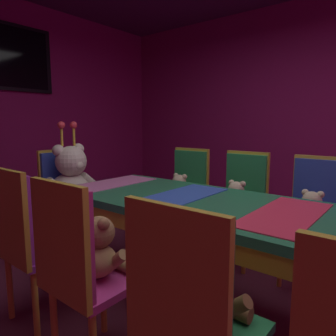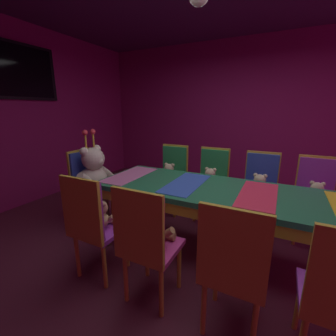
{
  "view_description": "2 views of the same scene",
  "coord_description": "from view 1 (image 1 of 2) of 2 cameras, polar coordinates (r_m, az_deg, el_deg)",
  "views": [
    {
      "loc": [
        -1.69,
        -0.89,
        1.24
      ],
      "look_at": [
        -0.21,
        0.31,
        0.96
      ],
      "focal_mm": 33.17,
      "sensor_mm": 36.0,
      "label": 1
    },
    {
      "loc": [
        -2.13,
        -0.5,
        1.51
      ],
      "look_at": [
        0.03,
        0.59,
        0.88
      ],
      "focal_mm": 24.34,
      "sensor_mm": 36.0,
      "label": 2
    }
  ],
  "objects": [
    {
      "name": "ground_plane",
      "position": [
        2.28,
        10.32,
        -24.88
      ],
      "size": [
        7.9,
        7.9,
        0.0
      ],
      "primitive_type": "plane",
      "color": "#591E33"
    },
    {
      "name": "wall_right",
      "position": [
        4.39,
        27.54,
        9.36
      ],
      "size": [
        0.12,
        6.4,
        2.8
      ],
      "primitive_type": "cube",
      "color": "#8C1959",
      "rests_on": "ground_plane"
    },
    {
      "name": "banquet_table",
      "position": [
        2.0,
        10.8,
        -8.92
      ],
      "size": [
        0.9,
        2.53,
        0.75
      ],
      "color": "#26724C",
      "rests_on": "ground_plane"
    },
    {
      "name": "chair_left_1",
      "position": [
        1.18,
        3.5,
        -24.55
      ],
      "size": [
        0.42,
        0.41,
        0.98
      ],
      "color": "#268C4C",
      "rests_on": "ground_plane"
    },
    {
      "name": "teddy_left_1",
      "position": [
        1.29,
        7.55,
        -21.75
      ],
      "size": [
        0.26,
        0.34,
        0.32
      ],
      "color": "brown",
      "rests_on": "chair_left_1"
    },
    {
      "name": "chair_left_2",
      "position": [
        1.59,
        -16.61,
        -15.92
      ],
      "size": [
        0.42,
        0.41,
        0.98
      ],
      "color": "#CC338C",
      "rests_on": "ground_plane"
    },
    {
      "name": "teddy_left_2",
      "position": [
        1.67,
        -12.33,
        -14.53
      ],
      "size": [
        0.27,
        0.34,
        0.33
      ],
      "color": "#9E7247",
      "rests_on": "chair_left_2"
    },
    {
      "name": "chair_left_3",
      "position": [
        2.07,
        -24.99,
        -10.67
      ],
      "size": [
        0.42,
        0.41,
        0.98
      ],
      "color": "purple",
      "rests_on": "ground_plane"
    },
    {
      "name": "teddy_left_3",
      "position": [
        2.14,
        -21.48,
        -10.63
      ],
      "size": [
        0.21,
        0.27,
        0.26
      ],
      "color": "tan",
      "rests_on": "chair_left_3"
    },
    {
      "name": "chair_right_1",
      "position": [
        2.7,
        25.56,
        -6.39
      ],
      "size": [
        0.42,
        0.41,
        0.98
      ],
      "rotation": [
        0.0,
        0.0,
        3.14
      ],
      "color": "#2D47B2",
      "rests_on": "ground_plane"
    },
    {
      "name": "teddy_right_1",
      "position": [
        2.57,
        24.78,
        -7.4
      ],
      "size": [
        0.24,
        0.31,
        0.29
      ],
      "rotation": [
        0.0,
        0.0,
        3.14
      ],
      "color": "beige",
      "rests_on": "chair_right_1"
    },
    {
      "name": "chair_right_2",
      "position": [
        2.92,
        13.58,
        -4.77
      ],
      "size": [
        0.42,
        0.41,
        0.98
      ],
      "rotation": [
        0.0,
        0.0,
        3.14
      ],
      "color": "#268C4C",
      "rests_on": "ground_plane"
    },
    {
      "name": "teddy_right_2",
      "position": [
        2.79,
        12.29,
        -5.62
      ],
      "size": [
        0.23,
        0.3,
        0.29
      ],
      "rotation": [
        0.0,
        0.0,
        3.14
      ],
      "color": "beige",
      "rests_on": "chair_right_2"
    },
    {
      "name": "chair_right_3",
      "position": [
        3.21,
        3.55,
        -3.4
      ],
      "size": [
        0.42,
        0.41,
        0.98
      ],
      "rotation": [
        0.0,
        0.0,
        3.14
      ],
      "color": "#268C4C",
      "rests_on": "ground_plane"
    },
    {
      "name": "teddy_right_3",
      "position": [
        3.09,
        2.01,
        -4.09
      ],
      "size": [
        0.23,
        0.3,
        0.29
      ],
      "rotation": [
        0.0,
        0.0,
        3.14
      ],
      "color": "beige",
      "rests_on": "chair_right_3"
    },
    {
      "name": "throne_chair",
      "position": [
        3.25,
        -18.7,
        -3.65
      ],
      "size": [
        0.41,
        0.42,
        0.98
      ],
      "rotation": [
        0.0,
        0.0,
        -1.57
      ],
      "color": "#2D47B2",
      "rests_on": "ground_plane"
    },
    {
      "name": "king_teddy_bear",
      "position": [
        3.09,
        -17.16,
        -1.95
      ],
      "size": [
        0.62,
        0.48,
        0.8
      ],
      "rotation": [
        0.0,
        0.0,
        -1.57
      ],
      "color": "silver",
      "rests_on": "throne_chair"
    }
  ]
}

